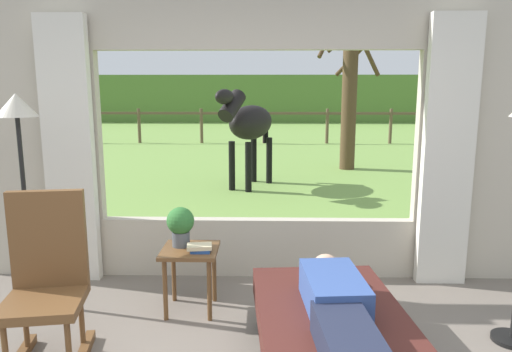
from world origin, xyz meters
TOP-DOWN VIEW (x-y plane):
  - back_wall_with_window at (0.00, 2.26)m, footprint 5.20×0.12m
  - curtain_panel_left at (-1.69, 2.12)m, footprint 0.44×0.10m
  - curtain_panel_right at (1.69, 2.12)m, footprint 0.44×0.10m
  - outdoor_pasture_lawn at (0.00, 13.16)m, footprint 36.00×21.68m
  - distant_hill_ridge at (0.00, 23.00)m, footprint 36.00×2.00m
  - recliner_sofa at (0.50, 0.54)m, footprint 1.03×1.77m
  - reclining_person at (0.50, 0.49)m, footprint 0.39×1.44m
  - rocking_chair at (-1.33, 0.78)m, footprint 0.56×0.75m
  - side_table at (-0.52, 1.50)m, footprint 0.44×0.44m
  - potted_plant at (-0.60, 1.56)m, footprint 0.22×0.22m
  - book_stack at (-0.43, 1.43)m, footprint 0.20×0.15m
  - floor_lamp_left at (-1.84, 1.56)m, footprint 0.32×0.32m
  - horse at (-0.22, 6.22)m, footprint 1.10×1.77m
  - pasture_tree at (1.86, 8.25)m, footprint 1.55×1.46m
  - pasture_fence_line at (0.00, 13.05)m, footprint 16.10×0.10m

SIDE VIEW (x-z plane):
  - outdoor_pasture_lawn at x=0.00m, z-range 0.00..0.02m
  - recliner_sofa at x=0.50m, z-range 0.01..0.43m
  - side_table at x=-0.52m, z-range 0.17..0.69m
  - reclining_person at x=0.50m, z-range 0.41..0.63m
  - rocking_chair at x=-1.33m, z-range -0.01..1.11m
  - book_stack at x=-0.43m, z-range 0.52..0.58m
  - potted_plant at x=-0.60m, z-range 0.54..0.86m
  - pasture_fence_line at x=0.00m, z-range 0.19..1.29m
  - horse at x=-0.22m, z-range 0.29..2.02m
  - curtain_panel_left at x=-1.69m, z-range 0.00..2.40m
  - curtain_panel_right at x=1.69m, z-range 0.00..2.40m
  - distant_hill_ridge at x=0.00m, z-range 0.00..2.40m
  - back_wall_with_window at x=0.00m, z-range -0.03..2.52m
  - floor_lamp_left at x=-1.84m, z-range 0.53..2.26m
  - pasture_tree at x=1.86m, z-range 0.02..3.50m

